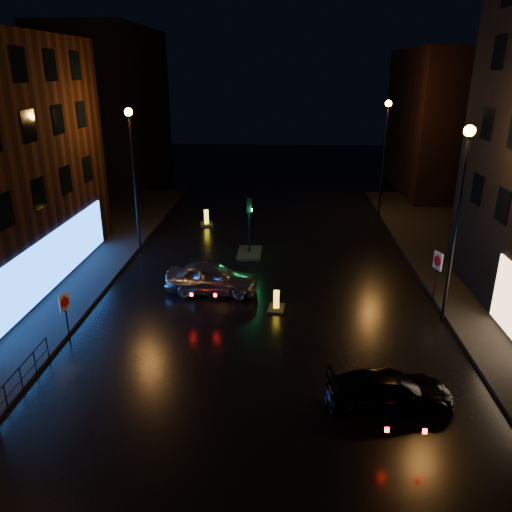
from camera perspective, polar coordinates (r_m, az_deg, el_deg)
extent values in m
plane|color=black|center=(17.33, 0.09, -16.13)|extent=(120.00, 120.00, 0.00)
cube|color=black|center=(51.76, -16.36, 16.10)|extent=(8.00, 16.00, 14.00)
cube|color=black|center=(48.23, 21.02, 14.11)|extent=(8.00, 14.00, 12.00)
cylinder|color=black|center=(29.83, -13.67, 7.71)|extent=(0.14, 0.14, 8.00)
cylinder|color=black|center=(29.24, -14.34, 15.37)|extent=(0.20, 0.20, 0.25)
sphere|color=orange|center=(29.23, -14.37, 15.66)|extent=(0.44, 0.44, 0.44)
cylinder|color=black|center=(22.02, 21.73, 2.31)|extent=(0.14, 0.14, 8.00)
cylinder|color=black|center=(21.21, 23.18, 12.61)|extent=(0.20, 0.20, 0.25)
sphere|color=orange|center=(21.20, 23.24, 13.01)|extent=(0.44, 0.44, 0.44)
cylinder|color=black|center=(37.10, 14.32, 10.11)|extent=(0.14, 0.14, 8.00)
cylinder|color=black|center=(36.63, 14.89, 16.26)|extent=(0.20, 0.20, 0.25)
sphere|color=orange|center=(36.62, 14.91, 16.49)|extent=(0.44, 0.44, 0.44)
cube|color=black|center=(29.77, -0.76, 0.36)|extent=(1.40, 2.40, 0.12)
cylinder|color=black|center=(29.34, -0.77, 2.82)|extent=(0.12, 0.12, 2.80)
cube|color=black|center=(28.89, -0.79, 5.84)|extent=(0.28, 0.22, 0.90)
cylinder|color=#0CFF59|center=(28.95, -0.51, 5.30)|extent=(0.05, 0.18, 0.18)
cylinder|color=black|center=(18.17, -26.92, -13.04)|extent=(0.05, 6.00, 0.05)
cylinder|color=black|center=(18.42, -26.68, -14.27)|extent=(0.04, 6.00, 0.04)
cylinder|color=black|center=(18.42, -26.68, -14.27)|extent=(0.04, 0.04, 1.00)
cylinder|color=black|center=(20.63, -22.71, -9.73)|extent=(0.04, 0.04, 1.00)
imported|color=#A6A8AE|center=(24.57, -5.06, -2.49)|extent=(4.56, 2.05, 1.52)
imported|color=black|center=(17.27, 15.03, -14.64)|extent=(4.32, 2.16, 1.20)
cube|color=black|center=(23.05, 2.33, -6.00)|extent=(0.81, 1.13, 0.09)
cube|color=yellow|center=(22.86, 2.35, -5.00)|extent=(0.26, 0.18, 0.89)
cube|color=black|center=(22.86, 2.35, -5.00)|extent=(0.27, 0.04, 0.53)
cube|color=black|center=(35.50, -5.66, 3.63)|extent=(1.08, 1.41, 0.11)
cube|color=yellow|center=(35.35, -5.69, 4.44)|extent=(0.33, 0.25, 1.06)
cube|color=black|center=(35.35, -5.69, 4.44)|extent=(0.31, 0.09, 0.63)
cylinder|color=black|center=(21.35, -20.80, -6.76)|extent=(0.06, 0.06, 2.07)
cube|color=silver|center=(21.03, -21.06, -4.93)|extent=(0.23, 0.50, 0.71)
cylinder|color=#B20C0C|center=(21.01, -21.01, -4.94)|extent=(0.17, 0.39, 0.41)
cylinder|color=black|center=(24.65, 19.83, -2.45)|extent=(0.07, 0.07, 2.45)
cube|color=silver|center=(24.33, 20.08, -0.52)|extent=(0.25, 0.60, 0.83)
cylinder|color=#B20C0C|center=(24.31, 20.01, -0.53)|extent=(0.18, 0.47, 0.49)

